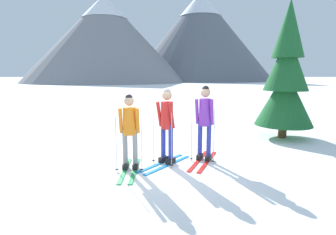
# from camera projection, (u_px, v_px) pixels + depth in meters

# --- Properties ---
(ground_plane) EXTENTS (400.00, 400.00, 0.00)m
(ground_plane) POSITION_uv_depth(u_px,v_px,m) (157.00, 165.00, 6.27)
(ground_plane) COLOR white
(skier_in_orange) EXTENTS (0.61, 1.57, 1.68)m
(skier_in_orange) POSITION_uv_depth(u_px,v_px,m) (130.00, 129.00, 5.87)
(skier_in_orange) COLOR green
(skier_in_orange) RESTS_ON ground
(skier_in_red) EXTENTS (1.28, 1.49, 1.77)m
(skier_in_red) POSITION_uv_depth(u_px,v_px,m) (167.00, 123.00, 6.26)
(skier_in_red) COLOR #1E84D1
(skier_in_red) RESTS_ON ground
(skier_in_purple) EXTENTS (0.94, 1.69, 1.83)m
(skier_in_purple) POSITION_uv_depth(u_px,v_px,m) (205.00, 118.00, 6.50)
(skier_in_purple) COLOR red
(skier_in_purple) RESTS_ON ground
(pine_tree_near) EXTENTS (1.83, 1.83, 4.43)m
(pine_tree_near) POSITION_uv_depth(u_px,v_px,m) (286.00, 76.00, 8.72)
(pine_tree_near) COLOR #51381E
(pine_tree_near) RESTS_ON ground
(mountain_ridge_distant) EXTENTS (70.94, 59.43, 27.61)m
(mountain_ridge_distant) POSITION_uv_depth(u_px,v_px,m) (166.00, 37.00, 79.57)
(mountain_ridge_distant) COLOR gray
(mountain_ridge_distant) RESTS_ON ground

